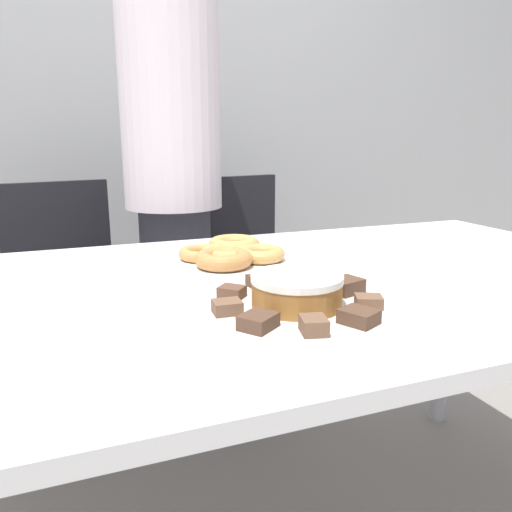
# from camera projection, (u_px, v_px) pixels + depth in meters

# --- Properties ---
(wall_back) EXTENTS (8.00, 0.05, 2.60)m
(wall_back) POSITION_uv_depth(u_px,v_px,m) (138.00, 87.00, 2.37)
(wall_back) COLOR #A8AAAD
(wall_back) RESTS_ON ground_plane
(table) EXTENTS (1.94, 0.97, 0.77)m
(table) POSITION_uv_depth(u_px,v_px,m) (259.00, 315.00, 1.08)
(table) COLOR white
(table) RESTS_ON ground_plane
(person_standing) EXTENTS (0.34, 0.34, 1.68)m
(person_standing) POSITION_uv_depth(u_px,v_px,m) (174.00, 191.00, 1.74)
(person_standing) COLOR #383842
(person_standing) RESTS_ON ground_plane
(office_chair_left) EXTENTS (0.52, 0.52, 0.91)m
(office_chair_left) POSITION_uv_depth(u_px,v_px,m) (72.00, 314.00, 1.83)
(office_chair_left) COLOR black
(office_chair_left) RESTS_ON ground_plane
(office_chair_right) EXTENTS (0.52, 0.52, 0.91)m
(office_chair_right) POSITION_uv_depth(u_px,v_px,m) (253.00, 293.00, 2.08)
(office_chair_right) COLOR black
(office_chair_right) RESTS_ON ground_plane
(plate_cake) EXTENTS (0.34, 0.34, 0.01)m
(plate_cake) POSITION_uv_depth(u_px,v_px,m) (296.00, 309.00, 0.87)
(plate_cake) COLOR white
(plate_cake) RESTS_ON table
(plate_donuts) EXTENTS (0.33, 0.33, 0.01)m
(plate_donuts) POSITION_uv_depth(u_px,v_px,m) (227.00, 262.00, 1.20)
(plate_donuts) COLOR white
(plate_donuts) RESTS_ON table
(frosted_cake) EXTENTS (0.16, 0.16, 0.06)m
(frosted_cake) POSITION_uv_depth(u_px,v_px,m) (297.00, 290.00, 0.87)
(frosted_cake) COLOR #9E662D
(frosted_cake) RESTS_ON plate_cake
(lamington_0) EXTENTS (0.07, 0.06, 0.03)m
(lamington_0) POSITION_uv_depth(u_px,v_px,m) (346.00, 286.00, 0.94)
(lamington_0) COLOR #513828
(lamington_0) RESTS_ON plate_cake
(lamington_1) EXTENTS (0.07, 0.07, 0.03)m
(lamington_1) POSITION_uv_depth(u_px,v_px,m) (306.00, 279.00, 0.99)
(lamington_1) COLOR brown
(lamington_1) RESTS_ON plate_cake
(lamington_2) EXTENTS (0.06, 0.06, 0.02)m
(lamington_2) POSITION_uv_depth(u_px,v_px,m) (263.00, 282.00, 0.98)
(lamington_2) COLOR #513828
(lamington_2) RESTS_ON plate_cake
(lamington_3) EXTENTS (0.06, 0.06, 0.02)m
(lamington_3) POSITION_uv_depth(u_px,v_px,m) (232.00, 292.00, 0.92)
(lamington_3) COLOR brown
(lamington_3) RESTS_ON plate_cake
(lamington_4) EXTENTS (0.05, 0.04, 0.02)m
(lamington_4) POSITION_uv_depth(u_px,v_px,m) (227.00, 307.00, 0.83)
(lamington_4) COLOR brown
(lamington_4) RESTS_ON plate_cake
(lamington_5) EXTENTS (0.07, 0.07, 0.02)m
(lamington_5) POSITION_uv_depth(u_px,v_px,m) (258.00, 321.00, 0.77)
(lamington_5) COLOR #513828
(lamington_5) RESTS_ON plate_cake
(lamington_6) EXTENTS (0.05, 0.05, 0.02)m
(lamington_6) POSITION_uv_depth(u_px,v_px,m) (314.00, 325.00, 0.75)
(lamington_6) COLOR brown
(lamington_6) RESTS_ON plate_cake
(lamington_7) EXTENTS (0.07, 0.07, 0.02)m
(lamington_7) POSITION_uv_depth(u_px,v_px,m) (359.00, 317.00, 0.79)
(lamington_7) COLOR #513828
(lamington_7) RESTS_ON plate_cake
(lamington_8) EXTENTS (0.06, 0.05, 0.02)m
(lamington_8) POSITION_uv_depth(u_px,v_px,m) (369.00, 301.00, 0.87)
(lamington_8) COLOR brown
(lamington_8) RESTS_ON plate_cake
(donut_0) EXTENTS (0.13, 0.13, 0.03)m
(donut_0) POSITION_uv_depth(u_px,v_px,m) (226.00, 254.00, 1.20)
(donut_0) COLOR tan
(donut_0) RESTS_ON plate_donuts
(donut_1) EXTENTS (0.12, 0.12, 0.03)m
(donut_1) POSITION_uv_depth(u_px,v_px,m) (261.00, 254.00, 1.19)
(donut_1) COLOR tan
(donut_1) RESTS_ON plate_donuts
(donut_2) EXTENTS (0.13, 0.13, 0.04)m
(donut_2) POSITION_uv_depth(u_px,v_px,m) (234.00, 245.00, 1.28)
(donut_2) COLOR tan
(donut_2) RESTS_ON plate_donuts
(donut_3) EXTENTS (0.12, 0.12, 0.03)m
(donut_3) POSITION_uv_depth(u_px,v_px,m) (203.00, 253.00, 1.21)
(donut_3) COLOR #D18E4C
(donut_3) RESTS_ON plate_donuts
(donut_4) EXTENTS (0.13, 0.13, 0.04)m
(donut_4) POSITION_uv_depth(u_px,v_px,m) (224.00, 259.00, 1.13)
(donut_4) COLOR #C68447
(donut_4) RESTS_ON plate_donuts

